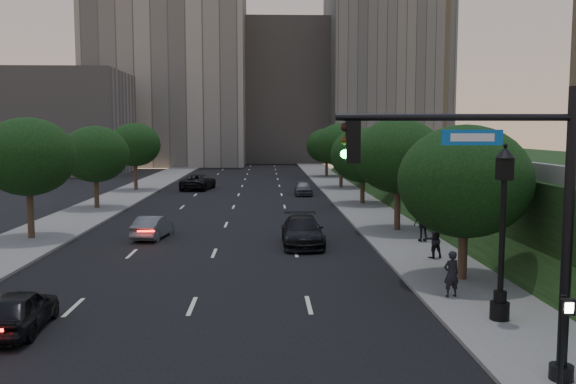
{
  "coord_description": "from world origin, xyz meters",
  "views": [
    {
      "loc": [
        2.54,
        -15.39,
        6.01
      ],
      "look_at": [
        3.41,
        8.3,
        3.6
      ],
      "focal_mm": 38.0,
      "sensor_mm": 36.0,
      "label": 1
    }
  ],
  "objects_px": {
    "pedestrian_a": "(451,274)",
    "pedestrian_c": "(424,224)",
    "traffic_signal_mast": "(521,232)",
    "sedan_mid_left": "(153,227)",
    "street_lamp": "(502,241)",
    "sedan_far_left": "(198,182)",
    "sedan_near_right": "(302,231)",
    "sedan_near_left": "(18,311)",
    "pedestrian_b": "(433,239)",
    "sedan_far_right": "(303,188)"
  },
  "relations": [
    {
      "from": "sedan_far_left",
      "to": "pedestrian_c",
      "type": "xyz_separation_m",
      "value": [
        15.16,
        -30.14,
        0.28
      ]
    },
    {
      "from": "sedan_far_left",
      "to": "sedan_mid_left",
      "type": "bearing_deg",
      "value": 100.61
    },
    {
      "from": "sedan_mid_left",
      "to": "sedan_near_right",
      "type": "xyz_separation_m",
      "value": [
        8.19,
        -2.45,
        0.11
      ]
    },
    {
      "from": "street_lamp",
      "to": "sedan_near_right",
      "type": "bearing_deg",
      "value": 112.1
    },
    {
      "from": "sedan_mid_left",
      "to": "sedan_far_left",
      "type": "bearing_deg",
      "value": -80.79
    },
    {
      "from": "pedestrian_a",
      "to": "sedan_far_left",
      "type": "bearing_deg",
      "value": -86.38
    },
    {
      "from": "sedan_mid_left",
      "to": "pedestrian_b",
      "type": "bearing_deg",
      "value": 163.28
    },
    {
      "from": "traffic_signal_mast",
      "to": "sedan_mid_left",
      "type": "bearing_deg",
      "value": 121.01
    },
    {
      "from": "pedestrian_a",
      "to": "sedan_near_right",
      "type": "bearing_deg",
      "value": -80.86
    },
    {
      "from": "traffic_signal_mast",
      "to": "pedestrian_a",
      "type": "height_order",
      "value": "traffic_signal_mast"
    },
    {
      "from": "pedestrian_a",
      "to": "street_lamp",
      "type": "bearing_deg",
      "value": 91.1
    },
    {
      "from": "traffic_signal_mast",
      "to": "sedan_far_left",
      "type": "xyz_separation_m",
      "value": [
        -12.7,
        48.05,
        -2.89
      ]
    },
    {
      "from": "sedan_far_left",
      "to": "pedestrian_c",
      "type": "relative_size",
      "value": 3.09
    },
    {
      "from": "traffic_signal_mast",
      "to": "pedestrian_c",
      "type": "height_order",
      "value": "traffic_signal_mast"
    },
    {
      "from": "sedan_near_left",
      "to": "sedan_near_right",
      "type": "xyz_separation_m",
      "value": [
        9.3,
        13.38,
        0.1
      ]
    },
    {
      "from": "sedan_near_left",
      "to": "sedan_far_right",
      "type": "relative_size",
      "value": 0.96
    },
    {
      "from": "pedestrian_b",
      "to": "pedestrian_c",
      "type": "bearing_deg",
      "value": -113.64
    },
    {
      "from": "traffic_signal_mast",
      "to": "sedan_far_left",
      "type": "bearing_deg",
      "value": 104.8
    },
    {
      "from": "sedan_mid_left",
      "to": "traffic_signal_mast",
      "type": "bearing_deg",
      "value": 129.09
    },
    {
      "from": "street_lamp",
      "to": "sedan_far_right",
      "type": "xyz_separation_m",
      "value": [
        -3.79,
        37.84,
        -1.96
      ]
    },
    {
      "from": "pedestrian_a",
      "to": "pedestrian_c",
      "type": "xyz_separation_m",
      "value": [
        1.8,
        10.71,
        0.09
      ]
    },
    {
      "from": "sedan_far_left",
      "to": "pedestrian_a",
      "type": "relative_size",
      "value": 3.43
    },
    {
      "from": "street_lamp",
      "to": "sedan_far_right",
      "type": "height_order",
      "value": "street_lamp"
    },
    {
      "from": "sedan_near_right",
      "to": "pedestrian_b",
      "type": "relative_size",
      "value": 3.04
    },
    {
      "from": "pedestrian_c",
      "to": "sedan_mid_left",
      "type": "bearing_deg",
      "value": -18.55
    },
    {
      "from": "sedan_far_left",
      "to": "sedan_near_right",
      "type": "relative_size",
      "value": 1.09
    },
    {
      "from": "sedan_mid_left",
      "to": "pedestrian_a",
      "type": "height_order",
      "value": "pedestrian_a"
    },
    {
      "from": "traffic_signal_mast",
      "to": "sedan_near_left",
      "type": "height_order",
      "value": "traffic_signal_mast"
    },
    {
      "from": "street_lamp",
      "to": "sedan_far_right",
      "type": "bearing_deg",
      "value": 95.72
    },
    {
      "from": "sedan_mid_left",
      "to": "sedan_far_right",
      "type": "distance_m",
      "value": 24.26
    },
    {
      "from": "traffic_signal_mast",
      "to": "street_lamp",
      "type": "distance_m",
      "value": 4.9
    },
    {
      "from": "traffic_signal_mast",
      "to": "pedestrian_b",
      "type": "bearing_deg",
      "value": 82.39
    },
    {
      "from": "sedan_near_left",
      "to": "sedan_far_left",
      "type": "relative_size",
      "value": 0.68
    },
    {
      "from": "sedan_mid_left",
      "to": "pedestrian_c",
      "type": "relative_size",
      "value": 2.13
    },
    {
      "from": "sedan_near_left",
      "to": "street_lamp",
      "type": "bearing_deg",
      "value": 178.38
    },
    {
      "from": "pedestrian_a",
      "to": "sedan_mid_left",
      "type": "bearing_deg",
      "value": -59.93
    },
    {
      "from": "street_lamp",
      "to": "sedan_far_left",
      "type": "xyz_separation_m",
      "value": [
        -14.09,
        43.47,
        -1.85
      ]
    },
    {
      "from": "street_lamp",
      "to": "pedestrian_a",
      "type": "height_order",
      "value": "street_lamp"
    },
    {
      "from": "sedan_mid_left",
      "to": "sedan_far_left",
      "type": "relative_size",
      "value": 0.69
    },
    {
      "from": "traffic_signal_mast",
      "to": "pedestrian_c",
      "type": "distance_m",
      "value": 18.27
    },
    {
      "from": "sedan_far_right",
      "to": "pedestrian_b",
      "type": "relative_size",
      "value": 2.32
    },
    {
      "from": "street_lamp",
      "to": "pedestrian_b",
      "type": "distance_m",
      "value": 9.32
    },
    {
      "from": "traffic_signal_mast",
      "to": "pedestrian_a",
      "type": "distance_m",
      "value": 7.72
    },
    {
      "from": "pedestrian_a",
      "to": "pedestrian_c",
      "type": "relative_size",
      "value": 0.9
    },
    {
      "from": "pedestrian_a",
      "to": "sedan_near_left",
      "type": "bearing_deg",
      "value": -3.01
    },
    {
      "from": "street_lamp",
      "to": "sedan_mid_left",
      "type": "xyz_separation_m",
      "value": [
        -13.54,
        15.62,
        -1.99
      ]
    },
    {
      "from": "pedestrian_c",
      "to": "sedan_near_left",
      "type": "bearing_deg",
      "value": 31.12
    },
    {
      "from": "sedan_mid_left",
      "to": "sedan_near_right",
      "type": "height_order",
      "value": "sedan_near_right"
    },
    {
      "from": "pedestrian_b",
      "to": "sedan_mid_left",
      "type": "bearing_deg",
      "value": -39.9
    },
    {
      "from": "street_lamp",
      "to": "sedan_near_right",
      "type": "relative_size",
      "value": 1.08
    }
  ]
}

